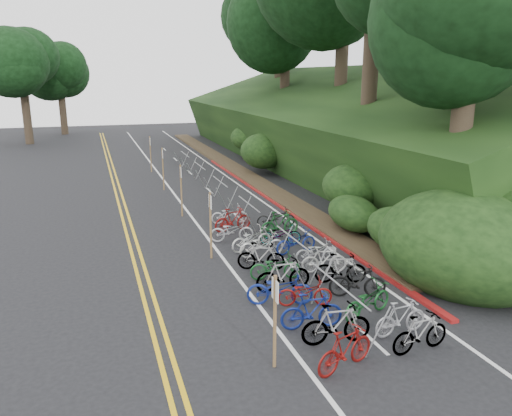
{
  "coord_description": "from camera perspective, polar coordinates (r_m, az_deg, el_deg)",
  "views": [
    {
      "loc": [
        -3.29,
        -11.92,
        6.49
      ],
      "look_at": [
        2.89,
        6.69,
        1.3
      ],
      "focal_mm": 35.0,
      "sensor_mm": 36.0,
      "label": 1
    }
  ],
  "objects": [
    {
      "name": "bike_racks_rest",
      "position": [
        26.32,
        -4.12,
        2.42
      ],
      "size": [
        1.14,
        23.0,
        1.17
      ],
      "color": "gray",
      "rests_on": "ground"
    },
    {
      "name": "signpost_near",
      "position": [
        11.45,
        2.17,
        -12.15
      ],
      "size": [
        0.08,
        0.4,
        2.26
      ],
      "color": "brown",
      "rests_on": "ground"
    },
    {
      "name": "bike_front",
      "position": [
        14.73,
        2.74,
        -9.16
      ],
      "size": [
        1.23,
        2.05,
        1.02
      ],
      "primitive_type": "imported",
      "rotation": [
        0.0,
        0.0,
        1.26
      ],
      "color": "navy",
      "rests_on": "ground"
    },
    {
      "name": "bike_valet",
      "position": [
        17.07,
        4.35,
        -5.83
      ],
      "size": [
        3.36,
        13.89,
        1.1
      ],
      "color": "maroon",
      "rests_on": "ground"
    },
    {
      "name": "bike_rack_front",
      "position": [
        13.4,
        9.31,
        -9.86
      ],
      "size": [
        1.19,
        3.26,
        1.28
      ],
      "color": "gray",
      "rests_on": "ground"
    },
    {
      "name": "red_curb",
      "position": [
        26.36,
        2.15,
        0.67
      ],
      "size": [
        0.25,
        28.0,
        0.1
      ],
      "primitive_type": "cube",
      "color": "maroon",
      "rests_on": "ground"
    },
    {
      "name": "signposts_rest",
      "position": [
        26.7,
        -9.68,
        3.69
      ],
      "size": [
        0.08,
        18.4,
        2.5
      ],
      "color": "brown",
      "rests_on": "ground"
    },
    {
      "name": "road_markings",
      "position": [
        23.29,
        -7.95,
        -1.49
      ],
      "size": [
        7.47,
        80.0,
        0.01
      ],
      "color": "gold",
      "rests_on": "ground"
    },
    {
      "name": "ground",
      "position": [
        13.97,
        -2.68,
        -12.88
      ],
      "size": [
        120.0,
        120.0,
        0.0
      ],
      "primitive_type": "plane",
      "color": "black",
      "rests_on": "ground"
    },
    {
      "name": "embankment",
      "position": [
        35.19,
        9.36,
        8.23
      ],
      "size": [
        14.3,
        48.14,
        9.11
      ],
      "color": "black",
      "rests_on": "ground"
    },
    {
      "name": "tree_cluster",
      "position": [
        36.71,
        2.83,
        22.53
      ],
      "size": [
        32.4,
        54.0,
        18.29
      ],
      "color": "#2D2319",
      "rests_on": "ground"
    }
  ]
}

